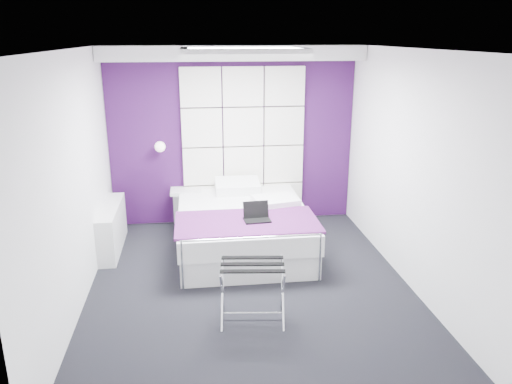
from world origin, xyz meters
TOP-DOWN VIEW (x-y plane):
  - floor at (0.00, 0.00)m, footprint 4.40×4.40m
  - ceiling at (0.00, 0.00)m, footprint 4.40×4.40m
  - wall_back at (0.00, 2.20)m, footprint 3.60×0.00m
  - wall_left at (-1.80, 0.00)m, footprint 0.00×4.40m
  - wall_right at (1.80, 0.00)m, footprint 0.00×4.40m
  - accent_wall at (0.00, 2.19)m, footprint 3.58×0.02m
  - soffit at (0.00, 1.95)m, footprint 3.58×0.50m
  - headboard at (0.15, 2.14)m, footprint 1.80×0.08m
  - skylight at (0.00, 0.60)m, footprint 1.36×0.86m
  - wall_lamp at (-1.05, 2.06)m, footprint 0.15×0.15m
  - radiator at (-1.69, 1.30)m, footprint 0.22×1.20m
  - bed at (0.03, 1.10)m, footprint 1.72×2.08m
  - nightstand at (-0.71, 2.02)m, footprint 0.45×0.35m
  - luggage_rack at (-0.06, -0.64)m, footprint 0.62×0.46m
  - laptop at (0.15, 0.61)m, footprint 0.31×0.22m

SIDE VIEW (x-z plane):
  - floor at x=0.00m, z-range 0.00..0.00m
  - radiator at x=-1.69m, z-range 0.00..0.60m
  - luggage_rack at x=-0.06m, z-range 0.00..0.61m
  - bed at x=0.03m, z-range -0.06..0.67m
  - nightstand at x=-0.71m, z-range 0.52..0.57m
  - laptop at x=0.15m, z-range 0.53..0.75m
  - headboard at x=0.15m, z-range 0.02..2.32m
  - wall_lamp at x=-1.05m, z-range 1.15..1.29m
  - wall_left at x=-1.80m, z-range -0.90..3.50m
  - wall_right at x=1.80m, z-range -0.90..3.50m
  - accent_wall at x=0.00m, z-range 0.01..2.59m
  - wall_back at x=0.00m, z-range -0.50..3.10m
  - soffit at x=0.00m, z-range 2.40..2.60m
  - skylight at x=0.00m, z-range 2.49..2.61m
  - ceiling at x=0.00m, z-range 2.60..2.60m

